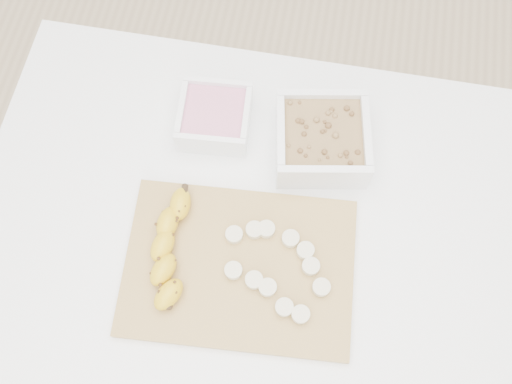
% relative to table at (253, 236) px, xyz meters
% --- Properties ---
extents(ground, '(3.50, 3.50, 0.00)m').
position_rel_table_xyz_m(ground, '(0.00, 0.00, -0.65)').
color(ground, '#C6AD89').
rests_on(ground, ground).
extents(table, '(1.00, 0.70, 0.75)m').
position_rel_table_xyz_m(table, '(0.00, 0.00, 0.00)').
color(table, white).
rests_on(table, ground).
extents(bowl_yogurt, '(0.14, 0.14, 0.06)m').
position_rel_table_xyz_m(bowl_yogurt, '(-0.10, 0.17, 0.13)').
color(bowl_yogurt, white).
rests_on(bowl_yogurt, table).
extents(bowl_granola, '(0.19, 0.19, 0.08)m').
position_rel_table_xyz_m(bowl_granola, '(0.10, 0.16, 0.13)').
color(bowl_granola, white).
rests_on(bowl_granola, table).
extents(cutting_board, '(0.40, 0.30, 0.01)m').
position_rel_table_xyz_m(cutting_board, '(-0.01, -0.09, 0.10)').
color(cutting_board, '#AD884C').
rests_on(cutting_board, table).
extents(banana, '(0.07, 0.21, 0.04)m').
position_rel_table_xyz_m(banana, '(-0.12, -0.09, 0.13)').
color(banana, gold).
rests_on(banana, cutting_board).
extents(banana_slices, '(0.19, 0.16, 0.02)m').
position_rel_table_xyz_m(banana_slices, '(0.05, -0.08, 0.12)').
color(banana_slices, beige).
rests_on(banana_slices, cutting_board).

